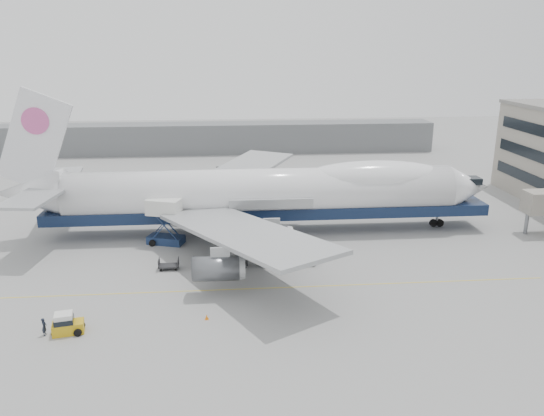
{
  "coord_description": "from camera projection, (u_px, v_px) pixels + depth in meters",
  "views": [
    {
      "loc": [
        -4.52,
        -57.35,
        24.78
      ],
      "look_at": [
        0.9,
        6.0,
        5.24
      ],
      "focal_mm": 35.0,
      "sensor_mm": 36.0,
      "label": 1
    }
  ],
  "objects": [
    {
      "name": "dolly_0",
      "position": [
        169.0,
        265.0,
        61.09
      ],
      "size": [
        2.3,
        1.35,
        1.3
      ],
      "color": "#2D2D30",
      "rests_on": "ground"
    },
    {
      "name": "ground_worker",
      "position": [
        44.0,
        327.0,
        47.11
      ],
      "size": [
        0.41,
        0.61,
        1.67
      ],
      "primitive_type": "imported",
      "rotation": [
        0.0,
        0.0,
        1.59
      ],
      "color": "black",
      "rests_on": "ground"
    },
    {
      "name": "catering_truck",
      "position": [
        165.0,
        218.0,
        68.33
      ],
      "size": [
        5.07,
        4.14,
        6.02
      ],
      "rotation": [
        0.0,
        0.0,
        -0.31
      ],
      "color": "navy",
      "rests_on": "ground"
    },
    {
      "name": "apron_line",
      "position": [
        273.0,
        288.0,
        56.55
      ],
      "size": [
        60.0,
        0.15,
        0.01
      ],
      "primitive_type": "cube",
      "color": "gold",
      "rests_on": "ground"
    },
    {
      "name": "dolly_2",
      "position": [
        238.0,
        263.0,
        61.74
      ],
      "size": [
        2.3,
        1.35,
        1.3
      ],
      "color": "#2D2D30",
      "rests_on": "ground"
    },
    {
      "name": "ground",
      "position": [
        269.0,
        266.0,
        62.26
      ],
      "size": [
        260.0,
        260.0,
        0.0
      ],
      "primitive_type": "plane",
      "color": "gray",
      "rests_on": "ground"
    },
    {
      "name": "baggage_tug",
      "position": [
        67.0,
        324.0,
        47.42
      ],
      "size": [
        2.92,
        1.93,
        1.97
      ],
      "rotation": [
        0.0,
        0.0,
        0.19
      ],
      "color": "gold",
      "rests_on": "ground"
    },
    {
      "name": "dolly_3",
      "position": [
        272.0,
        262.0,
        62.07
      ],
      "size": [
        2.3,
        1.35,
        1.3
      ],
      "color": "#2D2D30",
      "rests_on": "ground"
    },
    {
      "name": "dolly_4",
      "position": [
        305.0,
        260.0,
        62.39
      ],
      "size": [
        2.3,
        1.35,
        1.3
      ],
      "color": "#2D2D30",
      "rests_on": "ground"
    },
    {
      "name": "dolly_1",
      "position": [
        203.0,
        264.0,
        61.42
      ],
      "size": [
        2.3,
        1.35,
        1.3
      ],
      "color": "#2D2D30",
      "rests_on": "ground"
    },
    {
      "name": "traffic_cone",
      "position": [
        207.0,
        317.0,
        49.98
      ],
      "size": [
        0.36,
        0.36,
        0.52
      ],
      "rotation": [
        0.0,
        0.0,
        -0.42
      ],
      "color": "orange",
      "rests_on": "ground"
    },
    {
      "name": "airliner",
      "position": [
        266.0,
        192.0,
        72.09
      ],
      "size": [
        67.0,
        55.3,
        19.98
      ],
      "color": "white",
      "rests_on": "ground"
    },
    {
      "name": "hangar",
      "position": [
        204.0,
        138.0,
        127.09
      ],
      "size": [
        110.0,
        8.0,
        7.0
      ],
      "primitive_type": "cube",
      "color": "slate",
      "rests_on": "ground"
    }
  ]
}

